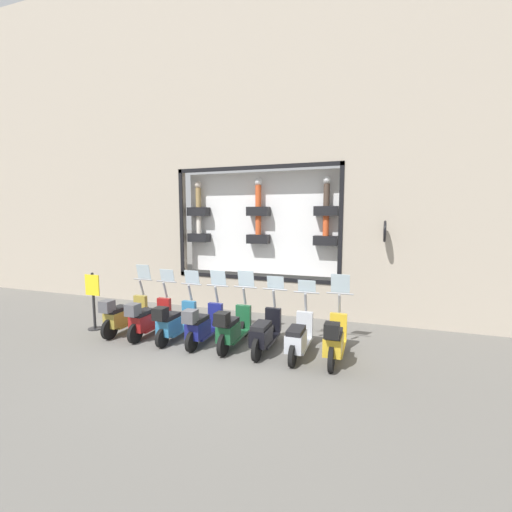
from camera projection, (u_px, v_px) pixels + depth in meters
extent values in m
plane|color=#66635E|center=(203.00, 353.00, 7.56)|extent=(120.00, 120.00, 0.00)
cube|color=#ADA08E|center=(14.00, 156.00, 13.71)|extent=(0.40, 15.38, 10.81)
cube|color=#ADA08E|center=(257.00, 295.00, 10.87)|extent=(0.40, 5.24, 1.05)
cube|color=#ADA08E|center=(257.00, 57.00, 10.05)|extent=(0.40, 5.24, 6.30)
cube|color=black|center=(255.00, 168.00, 10.22)|extent=(0.04, 5.24, 0.12)
cube|color=black|center=(255.00, 278.00, 10.61)|extent=(0.04, 5.24, 0.12)
cube|color=black|center=(341.00, 224.00, 9.57)|extent=(0.04, 0.12, 3.47)
cube|color=black|center=(182.00, 223.00, 11.26)|extent=(0.04, 0.12, 3.47)
cube|color=white|center=(260.00, 223.00, 10.94)|extent=(0.04, 5.00, 3.23)
cube|color=black|center=(326.00, 211.00, 10.00)|extent=(0.36, 0.69, 0.28)
cylinder|color=#47382D|center=(327.00, 195.00, 9.94)|extent=(0.18, 0.18, 0.65)
sphere|color=white|center=(327.00, 180.00, 9.89)|extent=(0.23, 0.23, 0.23)
cube|color=black|center=(258.00, 211.00, 10.69)|extent=(0.36, 0.69, 0.28)
cylinder|color=#CC4C23|center=(258.00, 196.00, 10.63)|extent=(0.18, 0.18, 0.66)
sphere|color=white|center=(258.00, 181.00, 10.58)|extent=(0.24, 0.24, 0.24)
cube|color=black|center=(199.00, 212.00, 11.38)|extent=(0.36, 0.69, 0.28)
cylinder|color=#9E7F4C|center=(198.00, 198.00, 11.33)|extent=(0.18, 0.18, 0.63)
sphere|color=beige|center=(198.00, 185.00, 11.28)|extent=(0.23, 0.23, 0.23)
cube|color=black|center=(325.00, 241.00, 10.10)|extent=(0.36, 0.69, 0.28)
cylinder|color=#CC4C23|center=(326.00, 225.00, 10.04)|extent=(0.18, 0.18, 0.64)
sphere|color=beige|center=(326.00, 210.00, 9.99)|extent=(0.23, 0.23, 0.23)
cube|color=black|center=(258.00, 239.00, 10.79)|extent=(0.36, 0.69, 0.28)
cylinder|color=#CC4C23|center=(258.00, 224.00, 10.74)|extent=(0.18, 0.18, 0.64)
sphere|color=beige|center=(258.00, 210.00, 10.69)|extent=(0.23, 0.23, 0.23)
cube|color=black|center=(199.00, 238.00, 11.48)|extent=(0.36, 0.69, 0.28)
cylinder|color=silver|center=(199.00, 225.00, 11.43)|extent=(0.16, 0.16, 0.58)
sphere|color=white|center=(199.00, 213.00, 11.39)|extent=(0.21, 0.21, 0.21)
cylinder|color=black|center=(385.00, 231.00, 9.05)|extent=(0.35, 0.05, 0.05)
torus|color=black|center=(385.00, 231.00, 8.89)|extent=(0.57, 0.06, 0.57)
cylinder|color=white|center=(385.00, 231.00, 8.89)|extent=(0.47, 0.03, 0.47)
cylinder|color=black|center=(338.00, 337.00, 7.82)|extent=(0.52, 0.09, 0.52)
cylinder|color=black|center=(331.00, 359.00, 6.62)|extent=(0.52, 0.09, 0.52)
cube|color=gold|center=(335.00, 348.00, 7.22)|extent=(1.02, 0.38, 0.06)
cube|color=gold|center=(333.00, 344.00, 6.85)|extent=(0.61, 0.35, 0.36)
cube|color=black|center=(334.00, 333.00, 6.82)|extent=(0.58, 0.31, 0.10)
cube|color=gold|center=(338.00, 326.00, 7.70)|extent=(0.12, 0.37, 0.56)
cylinder|color=gray|center=(339.00, 303.00, 7.70)|extent=(0.20, 0.06, 0.45)
cylinder|color=gray|center=(340.00, 294.00, 7.74)|extent=(0.04, 0.61, 0.04)
cube|color=silver|center=(340.00, 284.00, 7.76)|extent=(0.11, 0.42, 0.44)
cube|color=black|center=(332.00, 330.00, 6.50)|extent=(0.28, 0.28, 0.28)
cylinder|color=black|center=(306.00, 334.00, 8.10)|extent=(0.45, 0.09, 0.45)
cylinder|color=black|center=(292.00, 356.00, 6.85)|extent=(0.45, 0.09, 0.45)
cube|color=#B7BCC6|center=(300.00, 345.00, 7.48)|extent=(1.02, 0.38, 0.06)
cube|color=#B7BCC6|center=(296.00, 341.00, 7.10)|extent=(0.61, 0.35, 0.36)
cube|color=black|center=(296.00, 330.00, 7.08)|extent=(0.58, 0.31, 0.10)
cube|color=#B7BCC6|center=(305.00, 324.00, 7.95)|extent=(0.12, 0.37, 0.56)
cylinder|color=gray|center=(306.00, 302.00, 7.96)|extent=(0.20, 0.06, 0.45)
cylinder|color=gray|center=(306.00, 292.00, 8.00)|extent=(0.04, 0.61, 0.04)
cube|color=silver|center=(307.00, 286.00, 8.02)|extent=(0.08, 0.42, 0.29)
cylinder|color=black|center=(274.00, 330.00, 8.34)|extent=(0.49, 0.09, 0.49)
cylinder|color=black|center=(257.00, 349.00, 7.12)|extent=(0.49, 0.09, 0.49)
cube|color=black|center=(266.00, 339.00, 7.73)|extent=(1.02, 0.38, 0.06)
cube|color=black|center=(261.00, 336.00, 7.35)|extent=(0.61, 0.35, 0.36)
cube|color=black|center=(261.00, 326.00, 7.33)|extent=(0.58, 0.31, 0.10)
cube|color=black|center=(273.00, 319.00, 8.20)|extent=(0.12, 0.37, 0.56)
cylinder|color=gray|center=(274.00, 299.00, 8.21)|extent=(0.20, 0.06, 0.45)
cylinder|color=gray|center=(275.00, 289.00, 8.25)|extent=(0.04, 0.60, 0.04)
cube|color=silver|center=(275.00, 282.00, 8.27)|extent=(0.08, 0.42, 0.32)
cylinder|color=black|center=(245.00, 327.00, 8.59)|extent=(0.50, 0.09, 0.50)
cylinder|color=black|center=(223.00, 345.00, 7.37)|extent=(0.50, 0.09, 0.50)
cube|color=#19512D|center=(235.00, 336.00, 7.98)|extent=(1.02, 0.39, 0.06)
cube|color=#19512D|center=(228.00, 332.00, 7.61)|extent=(0.61, 0.35, 0.36)
cube|color=black|center=(228.00, 322.00, 7.58)|extent=(0.58, 0.31, 0.10)
cube|color=#19512D|center=(243.00, 316.00, 8.45)|extent=(0.12, 0.37, 0.56)
cylinder|color=gray|center=(244.00, 296.00, 8.46)|extent=(0.20, 0.06, 0.45)
cylinder|color=gray|center=(245.00, 287.00, 8.50)|extent=(0.04, 0.60, 0.04)
cube|color=silver|center=(246.00, 279.00, 8.52)|extent=(0.10, 0.42, 0.41)
cube|color=black|center=(222.00, 319.00, 7.25)|extent=(0.28, 0.28, 0.28)
cylinder|color=black|center=(218.00, 324.00, 8.86)|extent=(0.46, 0.09, 0.46)
cylinder|color=black|center=(192.00, 342.00, 7.61)|extent=(0.46, 0.09, 0.46)
cube|color=navy|center=(206.00, 333.00, 8.23)|extent=(1.02, 0.39, 0.06)
cube|color=navy|center=(198.00, 329.00, 7.86)|extent=(0.61, 0.35, 0.36)
cube|color=black|center=(198.00, 319.00, 7.83)|extent=(0.58, 0.31, 0.10)
cube|color=navy|center=(216.00, 314.00, 8.71)|extent=(0.12, 0.37, 0.56)
cylinder|color=gray|center=(216.00, 294.00, 8.72)|extent=(0.20, 0.06, 0.45)
cylinder|color=gray|center=(218.00, 286.00, 8.76)|extent=(0.04, 0.60, 0.04)
cube|color=silver|center=(218.00, 278.00, 8.77)|extent=(0.10, 0.42, 0.39)
cube|color=#4C4C51|center=(190.00, 316.00, 7.50)|extent=(0.28, 0.28, 0.28)
cylinder|color=black|center=(192.00, 321.00, 9.12)|extent=(0.44, 0.09, 0.44)
cylinder|color=black|center=(162.00, 338.00, 7.86)|extent=(0.44, 0.09, 0.44)
cube|color=teal|center=(178.00, 329.00, 8.49)|extent=(1.02, 0.38, 0.06)
cube|color=teal|center=(169.00, 326.00, 8.11)|extent=(0.61, 0.35, 0.36)
cube|color=black|center=(169.00, 316.00, 8.09)|extent=(0.58, 0.31, 0.10)
cube|color=teal|center=(189.00, 312.00, 8.96)|extent=(0.12, 0.37, 0.56)
cylinder|color=gray|center=(190.00, 293.00, 8.97)|extent=(0.20, 0.06, 0.45)
cylinder|color=gray|center=(191.00, 284.00, 9.01)|extent=(0.04, 0.60, 0.04)
cube|color=silver|center=(192.00, 277.00, 9.03)|extent=(0.09, 0.42, 0.36)
cube|color=black|center=(160.00, 314.00, 7.75)|extent=(0.28, 0.28, 0.28)
cylinder|color=black|center=(167.00, 318.00, 9.35)|extent=(0.48, 0.09, 0.48)
cylinder|color=black|center=(135.00, 333.00, 8.12)|extent=(0.48, 0.09, 0.48)
cube|color=maroon|center=(152.00, 326.00, 8.74)|extent=(1.02, 0.38, 0.06)
cube|color=maroon|center=(143.00, 322.00, 8.36)|extent=(0.61, 0.35, 0.36)
cube|color=black|center=(142.00, 313.00, 8.34)|extent=(0.58, 0.31, 0.10)
cube|color=maroon|center=(164.00, 308.00, 9.21)|extent=(0.12, 0.37, 0.56)
cylinder|color=gray|center=(165.00, 290.00, 9.22)|extent=(0.20, 0.06, 0.45)
cylinder|color=gray|center=(166.00, 282.00, 9.26)|extent=(0.04, 0.61, 0.04)
cube|color=silver|center=(167.00, 275.00, 9.28)|extent=(0.09, 0.42, 0.33)
cube|color=#4C4C51|center=(133.00, 310.00, 8.01)|extent=(0.28, 0.28, 0.28)
cylinder|color=black|center=(143.00, 315.00, 9.59)|extent=(0.51, 0.09, 0.51)
cylinder|color=black|center=(110.00, 329.00, 8.38)|extent=(0.51, 0.09, 0.51)
cube|color=olive|center=(128.00, 322.00, 8.99)|extent=(1.02, 0.38, 0.06)
cube|color=olive|center=(117.00, 318.00, 8.61)|extent=(0.61, 0.35, 0.36)
cube|color=black|center=(117.00, 309.00, 8.59)|extent=(0.58, 0.31, 0.10)
cube|color=olive|center=(141.00, 305.00, 9.46)|extent=(0.12, 0.37, 0.56)
cylinder|color=gray|center=(142.00, 287.00, 9.47)|extent=(0.20, 0.06, 0.45)
cylinder|color=gray|center=(143.00, 279.00, 9.51)|extent=(0.04, 0.61, 0.04)
cube|color=silver|center=(144.00, 272.00, 9.52)|extent=(0.10, 0.42, 0.41)
cube|color=#4C4C51|center=(107.00, 306.00, 8.27)|extent=(0.28, 0.28, 0.28)
cylinder|color=#232326|center=(95.00, 328.00, 9.17)|extent=(0.36, 0.36, 0.02)
cylinder|color=#232326|center=(94.00, 301.00, 9.08)|extent=(0.07, 0.07, 1.53)
cube|color=yellow|center=(92.00, 285.00, 9.01)|extent=(0.03, 0.45, 0.55)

